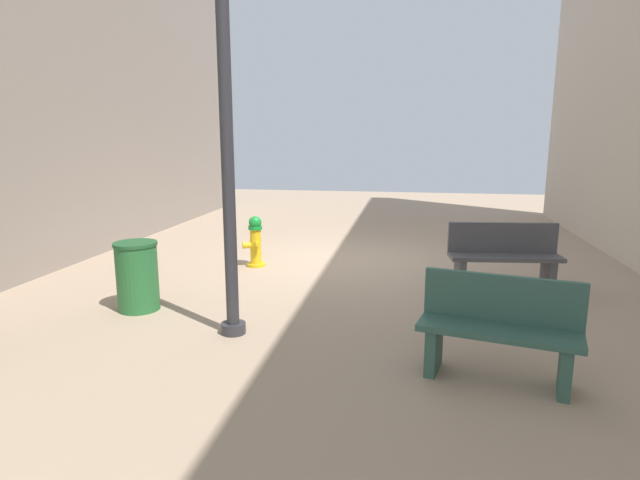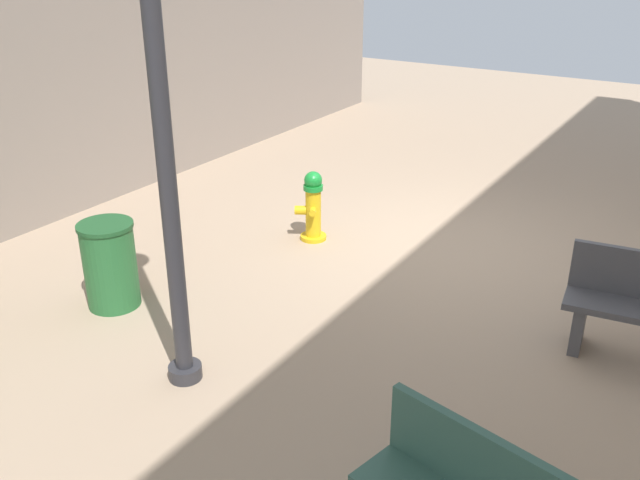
# 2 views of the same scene
# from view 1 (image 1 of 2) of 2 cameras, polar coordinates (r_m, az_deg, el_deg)

# --- Properties ---
(ground_plane) EXTENTS (23.40, 23.40, 0.00)m
(ground_plane) POSITION_cam_1_polar(r_m,az_deg,el_deg) (9.28, 3.35, -2.30)
(ground_plane) COLOR tan
(fire_hydrant) EXTENTS (0.38, 0.40, 0.86)m
(fire_hydrant) POSITION_cam_1_polar(r_m,az_deg,el_deg) (8.88, -7.12, -0.14)
(fire_hydrant) COLOR gold
(fire_hydrant) RESTS_ON ground_plane
(bench_near) EXTENTS (1.61, 0.62, 0.95)m
(bench_near) POSITION_cam_1_polar(r_m,az_deg,el_deg) (7.99, 19.51, -1.59)
(bench_near) COLOR #4C4C51
(bench_near) RESTS_ON ground_plane
(bench_far) EXTENTS (1.47, 0.76, 0.95)m
(bench_far) POSITION_cam_1_polar(r_m,az_deg,el_deg) (5.03, 19.04, -9.17)
(bench_far) COLOR #33594C
(bench_far) RESTS_ON ground_plane
(street_lamp) EXTENTS (0.36, 0.36, 4.21)m
(street_lamp) POSITION_cam_1_polar(r_m,az_deg,el_deg) (5.65, -10.35, 15.25)
(street_lamp) COLOR #2D2D33
(street_lamp) RESTS_ON ground_plane
(trash_bin) EXTENTS (0.54, 0.54, 0.88)m
(trash_bin) POSITION_cam_1_polar(r_m,az_deg,el_deg) (7.00, -19.40, -3.76)
(trash_bin) COLOR #266633
(trash_bin) RESTS_ON ground_plane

